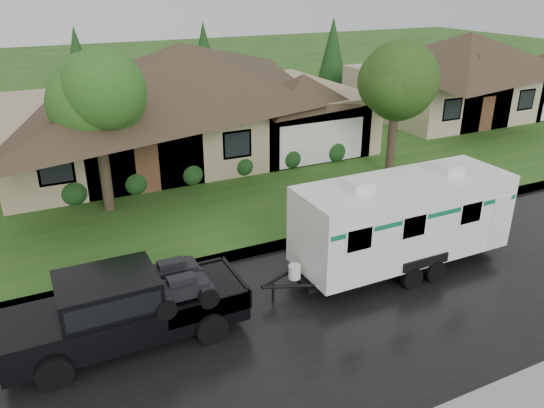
% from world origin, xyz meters
% --- Properties ---
extents(ground, '(140.00, 140.00, 0.00)m').
position_xyz_m(ground, '(0.00, 0.00, 0.00)').
color(ground, '#23551A').
rests_on(ground, ground).
extents(road, '(140.00, 8.00, 0.01)m').
position_xyz_m(road, '(0.00, -2.00, 0.01)').
color(road, black).
rests_on(road, ground).
extents(curb, '(140.00, 0.50, 0.15)m').
position_xyz_m(curb, '(0.00, 2.25, 0.07)').
color(curb, gray).
rests_on(curb, ground).
extents(lawn, '(140.00, 26.00, 0.15)m').
position_xyz_m(lawn, '(0.00, 15.00, 0.07)').
color(lawn, '#23551A').
rests_on(lawn, ground).
extents(house_main, '(19.44, 10.80, 6.90)m').
position_xyz_m(house_main, '(2.29, 13.84, 3.59)').
color(house_main, tan).
rests_on(house_main, lawn).
extents(house_neighbor, '(15.12, 9.72, 6.45)m').
position_xyz_m(house_neighbor, '(22.27, 14.34, 3.32)').
color(house_neighbor, tan).
rests_on(house_neighbor, lawn).
extents(tree_left_green, '(3.90, 3.90, 6.45)m').
position_xyz_m(tree_left_green, '(-3.14, 7.90, 4.63)').
color(tree_left_green, '#382B1E').
rests_on(tree_left_green, lawn).
extents(tree_right_green, '(3.56, 3.56, 5.90)m').
position_xyz_m(tree_right_green, '(9.59, 6.44, 4.24)').
color(tree_right_green, '#382B1E').
rests_on(tree_right_green, lawn).
extents(shrub_row, '(13.60, 1.00, 1.00)m').
position_xyz_m(shrub_row, '(2.00, 9.30, 0.65)').
color(shrub_row, '#143814').
rests_on(shrub_row, lawn).
extents(pickup_truck, '(6.00, 2.28, 2.00)m').
position_xyz_m(pickup_truck, '(-4.30, -0.68, 1.07)').
color(pickup_truck, black).
rests_on(pickup_truck, ground).
extents(travel_trailer, '(7.40, 2.60, 3.32)m').
position_xyz_m(travel_trailer, '(4.51, -0.68, 1.76)').
color(travel_trailer, white).
rests_on(travel_trailer, ground).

